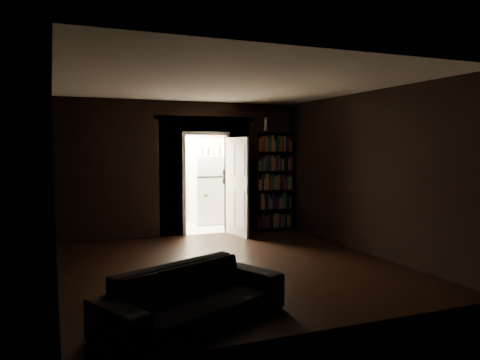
{
  "coord_description": "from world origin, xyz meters",
  "views": [
    {
      "loc": [
        -2.53,
        -6.7,
        1.84
      ],
      "look_at": [
        0.53,
        0.9,
        1.27
      ],
      "focal_mm": 35.0,
      "sensor_mm": 36.0,
      "label": 1
    }
  ],
  "objects": [
    {
      "name": "ground",
      "position": [
        0.0,
        0.0,
        0.0
      ],
      "size": [
        5.5,
        5.5,
        0.0
      ],
      "primitive_type": "plane",
      "color": "black",
      "rests_on": "ground"
    },
    {
      "name": "room_walls",
      "position": [
        -0.01,
        1.07,
        1.68
      ],
      "size": [
        5.02,
        5.61,
        2.84
      ],
      "color": "black",
      "rests_on": "ground"
    },
    {
      "name": "kitchen_alcove",
      "position": [
        0.5,
        3.87,
        1.21
      ],
      "size": [
        2.2,
        1.8,
        2.6
      ],
      "color": "beige",
      "rests_on": "ground"
    },
    {
      "name": "sofa",
      "position": [
        -1.2,
        -2.1,
        0.39
      ],
      "size": [
        2.23,
        1.65,
        0.79
      ],
      "primitive_type": "imported",
      "rotation": [
        0.0,
        0.0,
        0.42
      ],
      "color": "black",
      "rests_on": "ground"
    },
    {
      "name": "bookshelf",
      "position": [
        2.0,
        2.59,
        1.1
      ],
      "size": [
        0.91,
        0.34,
        2.2
      ],
      "primitive_type": "cube",
      "rotation": [
        0.0,
        0.0,
        -0.02
      ],
      "color": "black",
      "rests_on": "ground"
    },
    {
      "name": "refrigerator",
      "position": [
        0.95,
        4.03,
        0.82
      ],
      "size": [
        0.93,
        0.89,
        1.65
      ],
      "primitive_type": "cube",
      "rotation": [
        0.0,
        0.0,
        0.34
      ],
      "color": "white",
      "rests_on": "ground"
    },
    {
      "name": "door",
      "position": [
        1.03,
        2.31,
        1.02
      ],
      "size": [
        0.18,
        0.85,
        2.05
      ],
      "primitive_type": "cube",
      "rotation": [
        0.0,
        0.0,
        1.72
      ],
      "color": "white",
      "rests_on": "ground"
    },
    {
      "name": "figurine",
      "position": [
        1.8,
        2.54,
        2.35
      ],
      "size": [
        0.11,
        0.11,
        0.29
      ],
      "primitive_type": "cube",
      "rotation": [
        0.0,
        0.0,
        0.17
      ],
      "color": "white",
      "rests_on": "bookshelf"
    },
    {
      "name": "bottles",
      "position": [
        1.04,
        4.0,
        1.77
      ],
      "size": [
        0.59,
        0.23,
        0.24
      ],
      "primitive_type": "cube",
      "rotation": [
        0.0,
        0.0,
        -0.26
      ],
      "color": "black",
      "rests_on": "refrigerator"
    }
  ]
}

